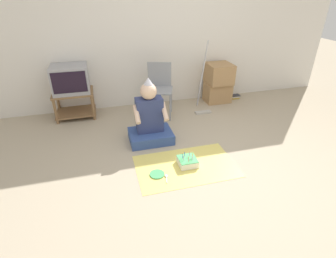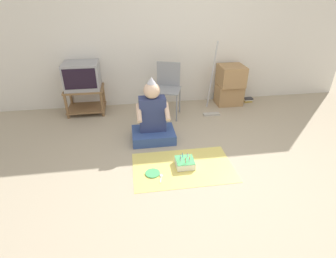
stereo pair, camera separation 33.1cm
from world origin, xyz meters
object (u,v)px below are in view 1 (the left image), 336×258
object	(u,v)px
paper_plate	(157,174)
tv	(70,79)
person_seated	(150,121)
dust_mop	(203,92)
book_pile	(235,97)
cardboard_box_stack	(218,82)
folding_chair	(159,85)
birthday_cake	(187,161)

from	to	relation	value
paper_plate	tv	bearing A→B (deg)	116.90
tv	person_seated	size ratio (longest dim) A/B	0.61
dust_mop	book_pile	xyz separation A→B (m)	(0.86, 0.38, -0.32)
cardboard_box_stack	paper_plate	size ratio (longest dim) A/B	4.12
tv	person_seated	distance (m)	1.54
folding_chair	paper_plate	xyz separation A→B (m)	(-0.41, -1.61, -0.50)
tv	book_pile	distance (m)	3.02
dust_mop	birthday_cake	bearing A→B (deg)	-117.67
book_pile	birthday_cake	world-z (taller)	birthday_cake
tv	folding_chair	bearing A→B (deg)	-11.29
tv	folding_chair	world-z (taller)	same
dust_mop	cardboard_box_stack	bearing A→B (deg)	37.79
dust_mop	book_pile	world-z (taller)	dust_mop
folding_chair	birthday_cake	world-z (taller)	folding_chair
book_pile	paper_plate	size ratio (longest dim) A/B	1.00
folding_chair	person_seated	size ratio (longest dim) A/B	0.95
person_seated	birthday_cake	size ratio (longest dim) A/B	4.11
paper_plate	birthday_cake	bearing A→B (deg)	13.00
folding_chair	book_pile	bearing A→B (deg)	10.31
dust_mop	book_pile	bearing A→B (deg)	23.88
tv	paper_plate	distance (m)	2.20
book_pile	person_seated	xyz separation A→B (m)	(-1.92, -1.09, 0.26)
folding_chair	tv	bearing A→B (deg)	168.71
folding_chair	cardboard_box_stack	distance (m)	1.22
person_seated	birthday_cake	bearing A→B (deg)	-66.21
folding_chair	birthday_cake	bearing A→B (deg)	-90.37
book_pile	dust_mop	bearing A→B (deg)	-156.12
person_seated	birthday_cake	world-z (taller)	person_seated
cardboard_box_stack	person_seated	bearing A→B (deg)	-144.94
tv	dust_mop	size ratio (longest dim) A/B	0.46
birthday_cake	paper_plate	size ratio (longest dim) A/B	1.28
book_pile	paper_plate	bearing A→B (deg)	-136.63
tv	book_pile	world-z (taller)	tv
cardboard_box_stack	dust_mop	size ratio (longest dim) A/B	0.59
tv	book_pile	bearing A→B (deg)	0.32
book_pile	person_seated	bearing A→B (deg)	-150.37
dust_mop	person_seated	world-z (taller)	dust_mop
tv	dust_mop	xyz separation A→B (m)	(2.10, -0.36, -0.30)
book_pile	paper_plate	xyz separation A→B (m)	(-2.01, -1.90, -0.03)
tv	person_seated	world-z (taller)	person_seated
cardboard_box_stack	dust_mop	distance (m)	0.57
dust_mop	tv	bearing A→B (deg)	170.24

